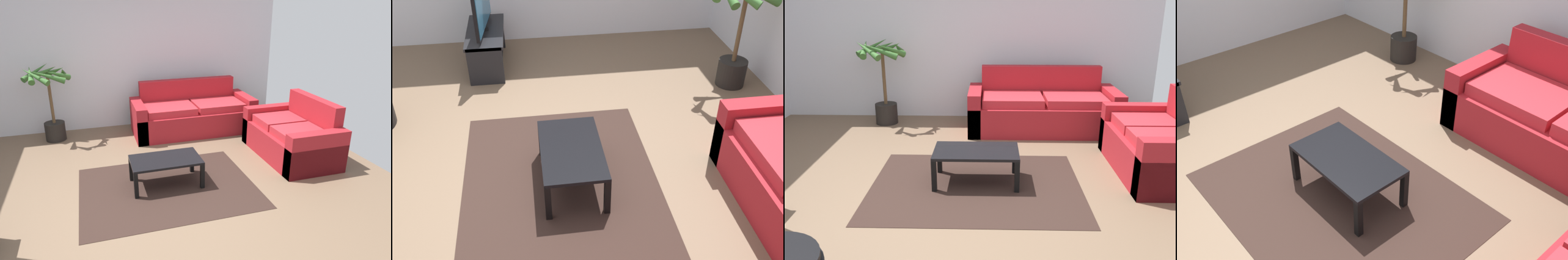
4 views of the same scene
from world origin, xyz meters
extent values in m
plane|color=brown|center=(0.00, 0.00, 0.00)|extent=(6.60, 6.60, 0.00)
cube|color=silver|center=(0.00, 3.00, 1.35)|extent=(6.00, 0.06, 2.70)
cube|color=maroon|center=(1.14, 2.25, 0.21)|extent=(2.15, 0.90, 0.42)
cube|color=maroon|center=(1.14, 2.62, 0.66)|extent=(1.79, 0.16, 0.48)
cube|color=maroon|center=(0.16, 2.25, 0.31)|extent=(0.18, 0.90, 0.62)
cube|color=maroon|center=(2.12, 2.25, 0.31)|extent=(0.18, 0.90, 0.62)
cube|color=#B8272F|center=(0.69, 2.20, 0.48)|extent=(0.85, 0.66, 0.12)
cube|color=#B8272F|center=(1.59, 2.20, 0.48)|extent=(0.85, 0.66, 0.12)
cube|color=maroon|center=(2.25, 0.79, 0.21)|extent=(0.90, 1.51, 0.42)
cube|color=maroon|center=(2.25, 1.45, 0.31)|extent=(0.90, 0.18, 0.62)
cube|color=#B8272F|center=(2.20, 0.50, 0.48)|extent=(0.66, 0.53, 0.12)
cube|color=#B8272F|center=(2.20, 1.08, 0.48)|extent=(0.66, 0.53, 0.12)
cube|color=black|center=(0.23, 0.47, 0.35)|extent=(0.89, 0.52, 0.03)
cube|color=black|center=(-0.19, 0.23, 0.17)|extent=(0.05, 0.05, 0.34)
cube|color=black|center=(0.65, 0.23, 0.17)|extent=(0.05, 0.05, 0.34)
cube|color=black|center=(-0.19, 0.70, 0.17)|extent=(0.05, 0.05, 0.34)
cube|color=black|center=(0.65, 0.70, 0.17)|extent=(0.05, 0.05, 0.34)
cube|color=black|center=(0.23, 0.37, 0.00)|extent=(2.20, 1.70, 0.01)
cylinder|color=black|center=(-1.24, 2.55, 0.16)|extent=(0.33, 0.33, 0.31)
cylinder|color=brown|center=(-1.24, 2.55, 0.71)|extent=(0.05, 0.05, 0.80)
cone|color=#35662A|center=(-0.99, 2.56, 1.16)|extent=(0.12, 0.50, 0.27)
cone|color=#35662A|center=(-1.12, 2.70, 1.16)|extent=(0.37, 0.32, 0.23)
cone|color=#35662A|center=(-1.27, 2.72, 1.16)|extent=(0.38, 0.17, 0.22)
cone|color=#35662A|center=(-1.43, 2.74, 1.16)|extent=(0.46, 0.45, 0.29)
cone|color=#35662A|center=(-1.48, 2.51, 1.16)|extent=(0.17, 0.51, 0.27)
cone|color=#35662A|center=(-1.40, 2.34, 1.16)|extent=(0.47, 0.40, 0.28)
cone|color=#35662A|center=(-1.21, 2.28, 1.16)|extent=(0.54, 0.15, 0.29)
cone|color=#35662A|center=(-1.07, 2.38, 1.16)|extent=(0.41, 0.41, 0.27)
camera|label=1|loc=(-0.61, -3.53, 2.28)|focal=32.19mm
camera|label=2|loc=(3.23, 0.16, 2.64)|focal=41.39mm
camera|label=3|loc=(0.38, -3.57, 1.93)|focal=37.82mm
camera|label=4|loc=(2.46, -1.21, 2.61)|focal=41.28mm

